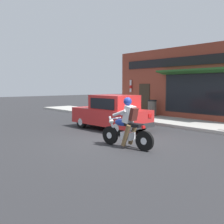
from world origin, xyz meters
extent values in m
plane|color=#2B2B2D|center=(0.00, 0.00, 0.00)|extent=(80.00, 80.00, 0.00)
cube|color=#ADAAA3|center=(5.24, 3.00, 0.07)|extent=(2.60, 22.00, 0.14)
cube|color=brown|center=(6.79, 2.14, 2.10)|extent=(0.50, 9.50, 4.20)
cube|color=black|center=(6.52, 0.95, 1.55)|extent=(0.04, 3.99, 2.10)
cube|color=black|center=(6.53, 0.95, 1.55)|extent=(0.02, 4.18, 2.20)
cube|color=#2D2319|center=(6.52, 4.75, 1.05)|extent=(0.04, 0.90, 2.10)
cube|color=#235623|center=(6.19, 0.95, 2.75)|extent=(0.81, 4.56, 0.24)
cube|color=black|center=(6.51, 2.14, 3.35)|extent=(0.06, 8.08, 0.50)
cylinder|color=white|center=(6.44, 5.94, 1.90)|extent=(0.14, 0.14, 0.70)
cylinder|color=red|center=(6.44, 5.94, 1.90)|extent=(0.15, 0.15, 0.20)
sphere|color=silver|center=(6.44, 5.94, 2.30)|extent=(0.16, 0.16, 0.16)
cylinder|color=black|center=(-0.61, -0.13, 0.31)|extent=(0.18, 0.63, 0.62)
cylinder|color=silver|center=(-0.61, -0.13, 0.31)|extent=(0.15, 0.23, 0.22)
cylinder|color=black|center=(-0.42, -1.51, 0.31)|extent=(0.18, 0.63, 0.62)
cylinder|color=silver|center=(-0.42, -1.51, 0.31)|extent=(0.15, 0.23, 0.22)
cube|color=silver|center=(-0.50, -0.87, 0.39)|extent=(0.33, 0.43, 0.24)
ellipsoid|color=#1E3899|center=(-0.54, -0.62, 0.80)|extent=(0.37, 0.56, 0.24)
cube|color=black|center=(-0.47, -1.10, 0.76)|extent=(0.33, 0.59, 0.10)
cylinder|color=silver|center=(-0.59, -0.22, 0.62)|extent=(0.11, 0.33, 0.68)
cylinder|color=silver|center=(-0.58, -0.34, 0.91)|extent=(0.56, 0.12, 0.04)
sphere|color=silver|center=(-0.60, -0.18, 0.79)|extent=(0.16, 0.16, 0.16)
cylinder|color=silver|center=(-0.29, -1.24, 0.29)|extent=(0.15, 0.56, 0.08)
cube|color=red|center=(-0.42, -1.46, 0.73)|extent=(0.13, 0.08, 0.08)
cylinder|color=brown|center=(-0.67, -0.96, 0.43)|extent=(0.19, 0.37, 0.71)
cylinder|color=brown|center=(-0.32, -0.91, 0.43)|extent=(0.19, 0.37, 0.71)
cube|color=silver|center=(-0.50, -0.92, 1.08)|extent=(0.38, 0.37, 0.57)
cylinder|color=silver|center=(-0.73, -0.71, 1.12)|extent=(0.16, 0.53, 0.26)
cylinder|color=silver|center=(-0.33, -0.65, 1.12)|extent=(0.16, 0.53, 0.26)
sphere|color=navy|center=(-0.51, -0.86, 1.49)|extent=(0.26, 0.26, 0.26)
cube|color=#4C1E19|center=(-0.48, -1.08, 1.10)|extent=(0.31, 0.28, 0.42)
cylinder|color=black|center=(0.61, 3.34, 0.30)|extent=(0.20, 0.61, 0.60)
cylinder|color=silver|center=(0.61, 3.34, 0.30)|extent=(0.21, 0.34, 0.33)
cylinder|color=black|center=(2.04, 3.40, 0.30)|extent=(0.20, 0.61, 0.60)
cylinder|color=silver|center=(2.04, 3.40, 0.30)|extent=(0.21, 0.34, 0.33)
cylinder|color=black|center=(0.70, 0.94, 0.30)|extent=(0.20, 0.61, 0.60)
cylinder|color=silver|center=(0.70, 0.94, 0.30)|extent=(0.21, 0.34, 0.33)
cylinder|color=black|center=(2.14, 1.00, 0.30)|extent=(0.20, 0.61, 0.60)
cylinder|color=silver|center=(2.14, 1.00, 0.30)|extent=(0.21, 0.34, 0.33)
cube|color=red|center=(1.37, 2.17, 0.60)|extent=(1.78, 3.76, 0.70)
cube|color=red|center=(1.38, 1.92, 1.24)|extent=(1.51, 1.95, 0.66)
cube|color=black|center=(1.35, 2.79, 1.19)|extent=(1.34, 0.40, 0.51)
cube|color=black|center=(0.66, 1.89, 1.22)|extent=(0.09, 1.52, 0.46)
cube|color=black|center=(2.11, 1.95, 1.22)|extent=(0.09, 1.52, 0.46)
cube|color=silver|center=(0.79, 4.01, 0.72)|extent=(0.24, 0.05, 0.14)
cube|color=red|center=(0.94, 0.29, 0.74)|extent=(0.20, 0.05, 0.16)
cube|color=silver|center=(1.81, 4.05, 0.72)|extent=(0.24, 0.05, 0.14)
cube|color=red|center=(1.95, 0.33, 0.74)|extent=(0.20, 0.05, 0.16)
cube|color=#28282B|center=(1.30, 4.00, 0.35)|extent=(1.61, 0.18, 0.20)
cube|color=#28282B|center=(1.44, 0.34, 0.35)|extent=(1.61, 0.18, 0.20)
cylinder|color=#514C47|center=(6.00, 3.64, 0.59)|extent=(0.52, 0.52, 0.90)
cylinder|color=black|center=(6.00, 3.64, 1.08)|extent=(0.56, 0.56, 0.08)
cube|color=black|center=(4.75, 6.18, 0.16)|extent=(0.36, 0.36, 0.04)
cone|color=orange|center=(4.75, 6.18, 0.46)|extent=(0.28, 0.28, 0.56)
cylinder|color=white|center=(4.75, 6.18, 0.48)|extent=(0.20, 0.20, 0.08)
camera|label=1|loc=(-6.31, -6.78, 1.99)|focal=42.00mm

